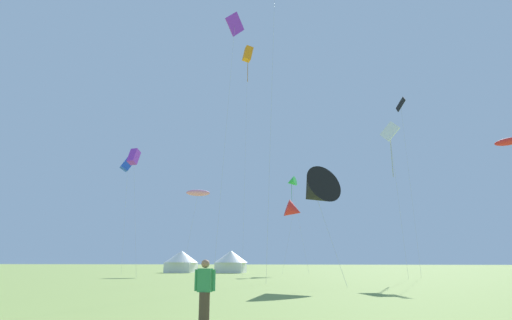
% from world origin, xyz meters
% --- Properties ---
extents(kite_white_diamond, '(1.90, 1.84, 16.16)m').
position_xyz_m(kite_white_diamond, '(13.16, 38.20, 14.59)').
color(kite_white_diamond, white).
rests_on(kite_white_diamond, ground).
extents(kite_purple_diamond, '(2.03, 2.82, 27.46)m').
position_xyz_m(kite_purple_diamond, '(-2.44, 32.85, 25.79)').
color(kite_purple_diamond, purple).
rests_on(kite_purple_diamond, ground).
extents(kite_green_delta, '(3.13, 2.72, 13.48)m').
position_xyz_m(kite_green_delta, '(1.33, 53.00, 12.67)').
color(kite_green_delta, green).
rests_on(kite_green_delta, ground).
extents(kite_orange_box, '(1.65, 3.12, 29.74)m').
position_xyz_m(kite_orange_box, '(-3.35, 44.25, 28.62)').
color(kite_orange_box, orange).
rests_on(kite_orange_box, ground).
extents(kite_red_parafoil, '(3.84, 3.35, 16.54)m').
position_xyz_m(kite_red_parafoil, '(28.69, 48.46, 15.97)').
color(kite_red_parafoil, red).
rests_on(kite_red_parafoil, ground).
extents(kite_purple_box, '(2.90, 2.93, 14.45)m').
position_xyz_m(kite_purple_box, '(-15.55, 38.09, 13.45)').
color(kite_purple_box, purple).
rests_on(kite_purple_box, ground).
extents(kite_red_delta, '(3.10, 2.84, 9.65)m').
position_xyz_m(kite_red_delta, '(1.87, 49.72, 8.23)').
color(kite_red_delta, red).
rests_on(kite_red_delta, ground).
extents(kite_pink_parafoil, '(3.49, 2.34, 11.36)m').
position_xyz_m(kite_pink_parafoil, '(-11.17, 48.77, 10.79)').
color(kite_pink_parafoil, pink).
rests_on(kite_pink_parafoil, ground).
extents(kite_blue_box, '(2.26, 2.15, 16.18)m').
position_xyz_m(kite_blue_box, '(-20.92, 46.91, 14.96)').
color(kite_blue_box, blue).
rests_on(kite_blue_box, ground).
extents(kite_black_diamond, '(0.88, 3.15, 21.38)m').
position_xyz_m(kite_black_diamond, '(15.67, 44.61, 20.03)').
color(kite_black_diamond, black).
rests_on(kite_black_diamond, ground).
extents(kite_black_delta, '(4.35, 4.42, 8.48)m').
position_xyz_m(kite_black_delta, '(5.59, 25.51, 6.68)').
color(kite_black_delta, black).
rests_on(kite_black_delta, ground).
extents(person_spectator, '(0.57, 0.28, 1.73)m').
position_xyz_m(person_spectator, '(3.36, 6.02, 0.85)').
color(person_spectator, '#473828').
rests_on(person_spectator, ground).
extents(festival_tent_left, '(4.92, 4.92, 3.20)m').
position_xyz_m(festival_tent_left, '(-15.70, 55.60, 1.77)').
color(festival_tent_left, white).
rests_on(festival_tent_left, ground).
extents(festival_tent_right, '(4.88, 4.88, 3.18)m').
position_xyz_m(festival_tent_right, '(-8.05, 55.60, 1.76)').
color(festival_tent_right, white).
rests_on(festival_tent_right, ground).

